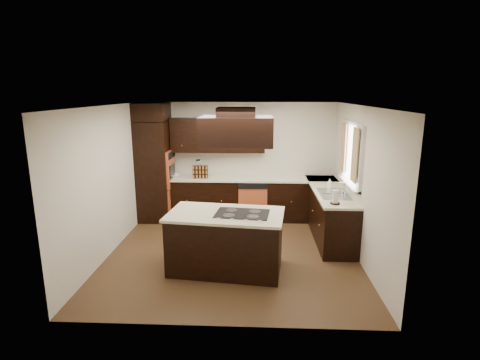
# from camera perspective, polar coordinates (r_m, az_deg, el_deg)

# --- Properties ---
(floor) EXTENTS (4.20, 4.20, 0.02)m
(floor) POSITION_cam_1_polar(r_m,az_deg,el_deg) (6.62, -1.12, -11.03)
(floor) COLOR brown
(floor) RESTS_ON ground
(ceiling) EXTENTS (4.20, 4.20, 0.02)m
(ceiling) POSITION_cam_1_polar(r_m,az_deg,el_deg) (6.03, -1.23, 11.33)
(ceiling) COLOR silver
(ceiling) RESTS_ON ground
(wall_back) EXTENTS (4.20, 0.02, 2.50)m
(wall_back) POSITION_cam_1_polar(r_m,az_deg,el_deg) (8.27, -0.23, 3.11)
(wall_back) COLOR beige
(wall_back) RESTS_ON ground
(wall_front) EXTENTS (4.20, 0.02, 2.50)m
(wall_front) POSITION_cam_1_polar(r_m,az_deg,el_deg) (4.19, -3.04, -7.25)
(wall_front) COLOR beige
(wall_front) RESTS_ON ground
(wall_left) EXTENTS (0.02, 4.20, 2.50)m
(wall_left) POSITION_cam_1_polar(r_m,az_deg,el_deg) (6.68, -19.54, -0.16)
(wall_left) COLOR beige
(wall_left) RESTS_ON ground
(wall_right) EXTENTS (0.02, 4.20, 2.50)m
(wall_right) POSITION_cam_1_polar(r_m,az_deg,el_deg) (6.43, 17.96, -0.56)
(wall_right) COLOR beige
(wall_right) RESTS_ON ground
(oven_column) EXTENTS (0.65, 0.75, 2.12)m
(oven_column) POSITION_cam_1_polar(r_m,az_deg,el_deg) (8.19, -12.87, 1.31)
(oven_column) COLOR black
(oven_column) RESTS_ON floor
(wall_oven_face) EXTENTS (0.05, 0.62, 0.78)m
(wall_oven_face) POSITION_cam_1_polar(r_m,az_deg,el_deg) (8.09, -10.50, 1.72)
(wall_oven_face) COLOR #CC5A31
(wall_oven_face) RESTS_ON oven_column
(base_cabinets_back) EXTENTS (2.93, 0.60, 0.88)m
(base_cabinets_back) POSITION_cam_1_polar(r_m,az_deg,el_deg) (8.15, -0.08, -2.90)
(base_cabinets_back) COLOR black
(base_cabinets_back) RESTS_ON floor
(base_cabinets_right) EXTENTS (0.60, 2.40, 0.88)m
(base_cabinets_right) POSITION_cam_1_polar(r_m,az_deg,el_deg) (7.42, 13.40, -4.94)
(base_cabinets_right) COLOR black
(base_cabinets_right) RESTS_ON floor
(countertop_back) EXTENTS (2.93, 0.63, 0.04)m
(countertop_back) POSITION_cam_1_polar(r_m,az_deg,el_deg) (8.02, -0.09, 0.23)
(countertop_back) COLOR beige
(countertop_back) RESTS_ON base_cabinets_back
(countertop_right) EXTENTS (0.63, 2.40, 0.04)m
(countertop_right) POSITION_cam_1_polar(r_m,az_deg,el_deg) (7.28, 13.47, -1.50)
(countertop_right) COLOR beige
(countertop_right) RESTS_ON base_cabinets_right
(upper_cabinets) EXTENTS (2.00, 0.34, 0.72)m
(upper_cabinets) POSITION_cam_1_polar(r_m,az_deg,el_deg) (8.04, -3.38, 6.83)
(upper_cabinets) COLOR black
(upper_cabinets) RESTS_ON wall_back
(dishwasher_front) EXTENTS (0.60, 0.05, 0.72)m
(dishwasher_front) POSITION_cam_1_polar(r_m,az_deg,el_deg) (7.87, 1.96, -3.83)
(dishwasher_front) COLOR #CC5A31
(dishwasher_front) RESTS_ON floor
(window_frame) EXTENTS (0.06, 1.32, 1.12)m
(window_frame) POSITION_cam_1_polar(r_m,az_deg,el_deg) (6.86, 16.69, 3.80)
(window_frame) COLOR silver
(window_frame) RESTS_ON wall_right
(window_pane) EXTENTS (0.00, 1.20, 1.00)m
(window_pane) POSITION_cam_1_polar(r_m,az_deg,el_deg) (6.87, 16.92, 3.79)
(window_pane) COLOR white
(window_pane) RESTS_ON wall_right
(curtain_left) EXTENTS (0.02, 0.34, 0.90)m
(curtain_left) POSITION_cam_1_polar(r_m,az_deg,el_deg) (6.43, 17.09, 3.62)
(curtain_left) COLOR beige
(curtain_left) RESTS_ON wall_right
(curtain_right) EXTENTS (0.02, 0.34, 0.90)m
(curtain_right) POSITION_cam_1_polar(r_m,az_deg,el_deg) (7.24, 15.47, 4.76)
(curtain_right) COLOR beige
(curtain_right) RESTS_ON wall_right
(sink_rim) EXTENTS (0.52, 0.84, 0.01)m
(sink_rim) POSITION_cam_1_polar(r_m,az_deg,el_deg) (6.95, 14.13, -2.05)
(sink_rim) COLOR silver
(sink_rim) RESTS_ON countertop_right
(island) EXTENTS (1.78, 1.11, 0.88)m
(island) POSITION_cam_1_polar(r_m,az_deg,el_deg) (5.88, -2.16, -9.50)
(island) COLOR black
(island) RESTS_ON floor
(island_top) EXTENTS (1.85, 1.18, 0.04)m
(island_top) POSITION_cam_1_polar(r_m,az_deg,el_deg) (5.72, -2.20, -5.25)
(island_top) COLOR beige
(island_top) RESTS_ON island
(cooktop) EXTENTS (0.85, 0.62, 0.01)m
(cooktop) POSITION_cam_1_polar(r_m,az_deg,el_deg) (5.67, 0.34, -5.13)
(cooktop) COLOR black
(cooktop) RESTS_ON island_top
(range_hood) EXTENTS (1.05, 0.72, 0.42)m
(range_hood) POSITION_cam_1_polar(r_m,az_deg,el_deg) (5.50, -0.54, 7.48)
(range_hood) COLOR black
(range_hood) RESTS_ON ceiling
(hood_duct) EXTENTS (0.55, 0.50, 0.13)m
(hood_duct) POSITION_cam_1_polar(r_m,az_deg,el_deg) (5.48, -0.55, 10.34)
(hood_duct) COLOR black
(hood_duct) RESTS_ON ceiling
(blender_base) EXTENTS (0.15, 0.15, 0.10)m
(blender_base) POSITION_cam_1_polar(r_m,az_deg,el_deg) (8.11, -6.33, 0.81)
(blender_base) COLOR silver
(blender_base) RESTS_ON countertop_back
(blender_pitcher) EXTENTS (0.13, 0.13, 0.26)m
(blender_pitcher) POSITION_cam_1_polar(r_m,az_deg,el_deg) (8.07, -6.36, 2.05)
(blender_pitcher) COLOR silver
(blender_pitcher) RESTS_ON blender_base
(spice_rack) EXTENTS (0.33, 0.12, 0.27)m
(spice_rack) POSITION_cam_1_polar(r_m,az_deg,el_deg) (7.98, -6.07, 1.24)
(spice_rack) COLOR black
(spice_rack) RESTS_ON countertop_back
(mixing_bowl) EXTENTS (0.32, 0.32, 0.06)m
(mixing_bowl) POSITION_cam_1_polar(r_m,az_deg,el_deg) (8.19, -9.89, 0.67)
(mixing_bowl) COLOR silver
(mixing_bowl) RESTS_ON countertop_back
(soap_bottle) EXTENTS (0.09, 0.10, 0.17)m
(soap_bottle) POSITION_cam_1_polar(r_m,az_deg,el_deg) (7.38, 13.49, -0.46)
(soap_bottle) COLOR silver
(soap_bottle) RESTS_ON countertop_right
(paper_towel) EXTENTS (0.14, 0.14, 0.23)m
(paper_towel) POSITION_cam_1_polar(r_m,az_deg,el_deg) (6.32, 14.34, -2.55)
(paper_towel) COLOR silver
(paper_towel) RESTS_ON countertop_right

